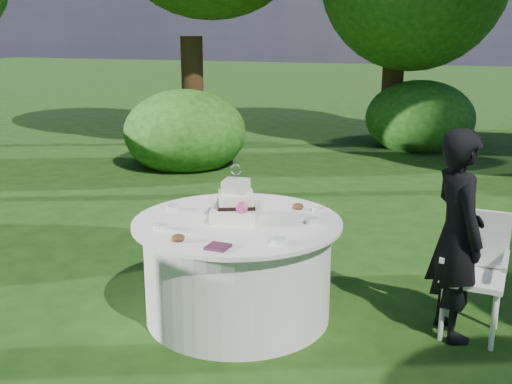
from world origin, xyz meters
TOP-DOWN VIEW (x-y plane):
  - ground at (0.00, 0.00)m, footprint 80.00×80.00m
  - napkins at (0.13, -0.60)m, footprint 0.14×0.14m
  - feather_plume at (-0.24, -0.44)m, footprint 0.48×0.07m
  - guest at (1.54, 0.31)m, footprint 0.57×0.65m
  - table at (0.00, 0.00)m, footprint 1.56×1.56m
  - cake at (-0.01, -0.00)m, footprint 0.41×0.41m
  - chair at (1.67, 0.42)m, footprint 0.45×0.44m
  - votives at (0.04, 0.04)m, footprint 1.23×0.95m
  - petal_cups at (0.08, -0.07)m, footprint 0.59×1.10m

SIDE VIEW (x-z plane):
  - ground at x=0.00m, z-range 0.00..0.00m
  - table at x=0.00m, z-range 0.00..0.77m
  - chair at x=1.67m, z-range 0.07..0.96m
  - guest at x=1.54m, z-range 0.00..1.50m
  - feather_plume at x=-0.24m, z-range 0.77..0.78m
  - napkins at x=0.13m, z-range 0.77..0.79m
  - votives at x=0.04m, z-range 0.77..0.81m
  - petal_cups at x=0.08m, z-range 0.77..0.82m
  - cake at x=-0.01m, z-range 0.67..1.10m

